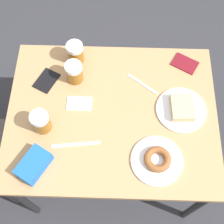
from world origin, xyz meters
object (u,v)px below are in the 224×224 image
object	(u,v)px
beer_mug_left	(41,122)
knife	(76,144)
beer_mug_right	(74,72)
fork	(142,84)
napkin_folded	(79,104)
plate_with_cake	(182,109)
blue_pouch	(34,165)
passport_near_edge	(185,64)
plate_with_donut	(157,160)
beer_mug_center	(75,53)
passport_far_edge	(47,81)

from	to	relation	value
beer_mug_left	knife	xyz separation A→B (m)	(-0.08, -0.16, -0.06)
beer_mug_left	beer_mug_right	world-z (taller)	same
fork	beer_mug_left	bearing A→B (deg)	117.74
beer_mug_left	napkin_folded	distance (m)	0.21
plate_with_cake	blue_pouch	world-z (taller)	blue_pouch
beer_mug_left	napkin_folded	size ratio (longest dim) A/B	0.95
blue_pouch	napkin_folded	bearing A→B (deg)	-28.35
beer_mug_right	passport_near_edge	size ratio (longest dim) A/B	0.75
fork	passport_near_edge	bearing A→B (deg)	-59.70
plate_with_donut	knife	world-z (taller)	plate_with_donut
beer_mug_center	plate_with_donut	bearing A→B (deg)	-143.21
plate_with_donut	passport_near_edge	bearing A→B (deg)	-17.14
beer_mug_right	passport_far_edge	distance (m)	0.16
beer_mug_left	fork	distance (m)	0.53
napkin_folded	blue_pouch	xyz separation A→B (m)	(-0.32, 0.17, 0.03)
plate_with_cake	plate_with_donut	world-z (taller)	plate_with_cake
plate_with_cake	beer_mug_left	xyz separation A→B (m)	(-0.11, 0.65, 0.04)
beer_mug_center	knife	xyz separation A→B (m)	(-0.47, -0.03, -0.06)
plate_with_cake	passport_far_edge	distance (m)	0.68
beer_mug_left	passport_near_edge	distance (m)	0.79
beer_mug_right	blue_pouch	bearing A→B (deg)	162.91
plate_with_cake	beer_mug_right	size ratio (longest dim) A/B	2.10
napkin_folded	blue_pouch	distance (m)	0.36
napkin_folded	knife	distance (m)	0.21
plate_with_cake	knife	size ratio (longest dim) A/B	1.08
plate_with_cake	passport_near_edge	bearing A→B (deg)	-7.79
beer_mug_left	knife	size ratio (longest dim) A/B	0.51
fork	knife	xyz separation A→B (m)	(-0.33, 0.31, -0.00)
plate_with_cake	fork	distance (m)	0.23
plate_with_cake	blue_pouch	xyz separation A→B (m)	(-0.30, 0.66, 0.01)
fork	passport_far_edge	bearing A→B (deg)	89.43
knife	passport_near_edge	size ratio (longest dim) A/B	1.47
knife	passport_far_edge	xyz separation A→B (m)	(0.33, 0.17, 0.00)
passport_near_edge	blue_pouch	distance (m)	0.90
fork	passport_far_edge	size ratio (longest dim) A/B	1.00
beer_mug_left	blue_pouch	distance (m)	0.19
beer_mug_right	fork	bearing A→B (deg)	-94.02
beer_mug_left	blue_pouch	xyz separation A→B (m)	(-0.19, 0.01, -0.03)
napkin_folded	passport_near_edge	world-z (taller)	passport_near_edge
blue_pouch	fork	bearing A→B (deg)	-47.64
plate_with_donut	beer_mug_left	size ratio (longest dim) A/B	2.03
passport_far_edge	blue_pouch	xyz separation A→B (m)	(-0.44, -0.00, 0.02)
passport_far_edge	blue_pouch	size ratio (longest dim) A/B	0.84
passport_near_edge	passport_far_edge	world-z (taller)	same
fork	passport_near_edge	distance (m)	0.26
beer_mug_left	blue_pouch	world-z (taller)	beer_mug_left
fork	passport_far_edge	xyz separation A→B (m)	(0.00, 0.48, 0.00)
knife	blue_pouch	bearing A→B (deg)	122.11
passport_near_edge	blue_pouch	size ratio (longest dim) A/B	0.84
beer_mug_left	fork	world-z (taller)	beer_mug_left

